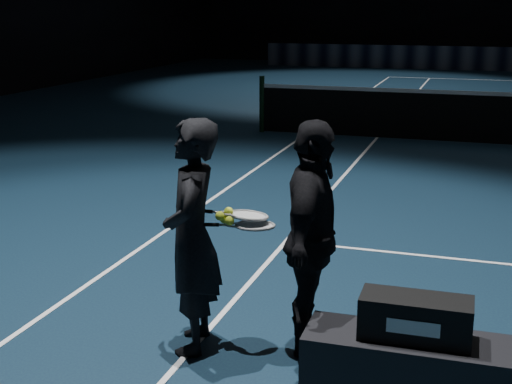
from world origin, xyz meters
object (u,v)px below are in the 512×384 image
at_px(player_a, 192,237).
at_px(player_b, 312,239).
at_px(racket_lower, 255,226).
at_px(racket_upper, 248,215).
at_px(racket_bag, 416,318).
at_px(tennis_balls, 227,217).
at_px(player_bench, 412,368).

distance_m(player_a, player_b, 0.85).
xyz_separation_m(player_b, racket_lower, (-0.39, -0.10, 0.09)).
relative_size(player_a, racket_upper, 2.50).
distance_m(racket_lower, racket_upper, 0.09).
relative_size(racket_bag, player_a, 0.41).
bearing_deg(racket_lower, tennis_balls, 178.53).
height_order(player_a, racket_upper, player_a).
height_order(player_bench, racket_lower, racket_lower).
bearing_deg(tennis_balls, player_a, -164.47).
bearing_deg(player_a, tennis_balls, 90.81).
bearing_deg(racket_upper, player_bench, -34.96).
bearing_deg(player_bench, player_a, 171.08).
bearing_deg(tennis_balls, racket_upper, 27.98).
bearing_deg(tennis_balls, racket_lower, 12.94).
distance_m(racket_upper, tennis_balls, 0.15).
bearing_deg(racket_upper, tennis_balls, -170.43).
distance_m(racket_bag, racket_upper, 1.36).
xyz_separation_m(player_a, tennis_balls, (0.25, 0.07, 0.15)).
distance_m(player_b, racket_upper, 0.48).
height_order(racket_bag, racket_lower, racket_lower).
xyz_separation_m(player_bench, player_a, (-1.60, 0.23, 0.64)).
height_order(player_a, player_b, same).
xyz_separation_m(player_a, racket_upper, (0.38, 0.14, 0.16)).
height_order(player_a, racket_lower, player_a).
xyz_separation_m(racket_bag, player_b, (-0.78, 0.44, 0.30)).
bearing_deg(racket_upper, racket_lower, -42.66).
distance_m(player_bench, player_b, 1.10).
height_order(player_bench, player_b, player_b).
height_order(player_bench, racket_upper, racket_upper).
bearing_deg(player_bench, racket_bag, 0.00).
bearing_deg(player_bench, tennis_balls, 166.88).
xyz_separation_m(racket_bag, racket_lower, (-1.17, 0.34, 0.39)).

